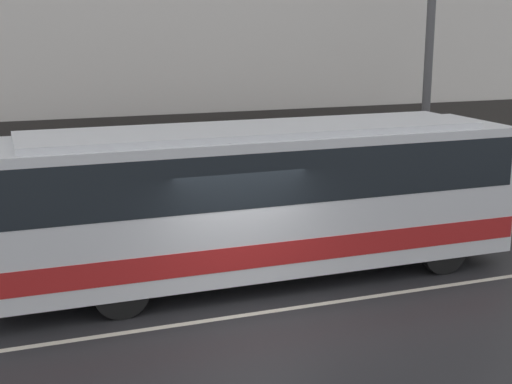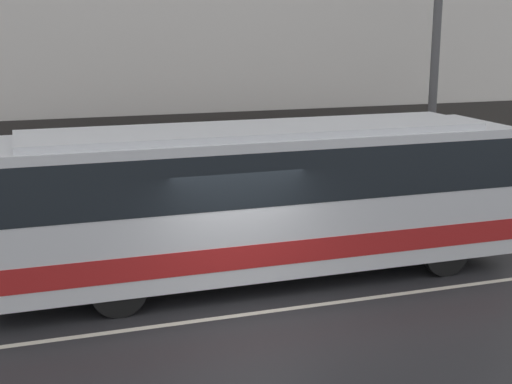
# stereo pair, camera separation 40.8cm
# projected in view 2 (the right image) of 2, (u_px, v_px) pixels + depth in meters

# --- Properties ---
(ground_plane) EXTENTS (60.00, 60.00, 0.00)m
(ground_plane) POSITION_uv_depth(u_px,v_px,m) (248.00, 314.00, 12.86)
(ground_plane) COLOR #262628
(sidewalk) EXTENTS (60.00, 2.91, 0.16)m
(sidewalk) POSITION_uv_depth(u_px,v_px,m) (181.00, 229.00, 17.87)
(sidewalk) COLOR #A09E99
(sidewalk) RESTS_ON ground_plane
(lane_stripe) EXTENTS (54.00, 0.14, 0.01)m
(lane_stripe) POSITION_uv_depth(u_px,v_px,m) (248.00, 314.00, 12.86)
(lane_stripe) COLOR beige
(lane_stripe) RESTS_ON ground_plane
(transit_bus) EXTENTS (10.74, 2.49, 3.14)m
(transit_bus) POSITION_uv_depth(u_px,v_px,m) (257.00, 194.00, 14.31)
(transit_bus) COLOR silver
(transit_bus) RESTS_ON ground_plane
(utility_pole_near) EXTENTS (0.22, 0.22, 7.44)m
(utility_pole_near) POSITION_uv_depth(u_px,v_px,m) (434.00, 73.00, 18.09)
(utility_pole_near) COLOR #4C4C4F
(utility_pole_near) RESTS_ON sidewalk
(pedestrian_waiting) EXTENTS (0.36, 0.36, 1.71)m
(pedestrian_waiting) POSITION_uv_depth(u_px,v_px,m) (63.00, 212.00, 16.08)
(pedestrian_waiting) COLOR navy
(pedestrian_waiting) RESTS_ON sidewalk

